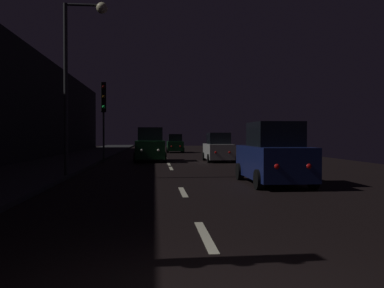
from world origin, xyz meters
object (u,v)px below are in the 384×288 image
(traffic_light_far_left, at_px, (104,104))
(car_approaching_headlights, at_px, (150,146))
(car_parked_right_near, at_px, (274,156))
(streetlamp_overhead, at_px, (78,61))
(car_distant_taillights, at_px, (175,144))
(car_parked_right_far, at_px, (218,148))

(traffic_light_far_left, distance_m, car_approaching_headlights, 4.06)
(car_parked_right_near, bearing_deg, streetlamp_overhead, 70.94)
(streetlamp_overhead, xyz_separation_m, car_distant_taillights, (5.01, 25.23, -3.75))
(car_parked_right_near, bearing_deg, car_approaching_headlights, 17.92)
(traffic_light_far_left, bearing_deg, car_distant_taillights, 149.01)
(traffic_light_far_left, bearing_deg, car_approaching_headlights, 92.03)
(car_distant_taillights, xyz_separation_m, car_parked_right_near, (2.08, -27.68, 0.14))
(car_parked_right_far, xyz_separation_m, car_parked_right_near, (-0.00, -12.71, 0.13))
(car_parked_right_far, distance_m, car_parked_right_near, 12.71)
(traffic_light_far_left, height_order, car_distant_taillights, traffic_light_far_left)
(streetlamp_overhead, xyz_separation_m, car_parked_right_near, (7.08, -2.45, -3.61))
(car_parked_right_far, bearing_deg, streetlamp_overhead, 145.38)
(streetlamp_overhead, xyz_separation_m, car_parked_right_far, (7.08, 10.26, -3.74))
(traffic_light_far_left, bearing_deg, streetlamp_overhead, -9.90)
(traffic_light_far_left, xyz_separation_m, car_approaching_headlights, (2.96, 0.70, -2.70))
(car_approaching_headlights, bearing_deg, car_parked_right_near, 17.92)
(traffic_light_far_left, distance_m, streetlamp_overhead, 10.48)
(car_distant_taillights, distance_m, car_parked_right_near, 27.76)
(car_parked_right_near, bearing_deg, car_distant_taillights, 4.29)
(streetlamp_overhead, bearing_deg, car_distant_taillights, 78.77)
(streetlamp_overhead, height_order, car_approaching_headlights, streetlamp_overhead)
(car_distant_taillights, height_order, car_parked_right_near, car_parked_right_near)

